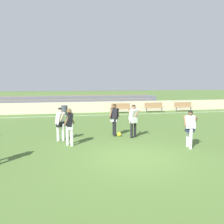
{
  "coord_description": "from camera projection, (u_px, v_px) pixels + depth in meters",
  "views": [
    {
      "loc": [
        -2.45,
        -7.76,
        2.76
      ],
      "look_at": [
        0.25,
        5.12,
        1.08
      ],
      "focal_mm": 35.95,
      "sensor_mm": 36.0,
      "label": 1
    }
  ],
  "objects": [
    {
      "name": "ground_plane",
      "position": [
        134.0,
        158.0,
        8.38
      ],
      "size": [
        160.0,
        160.0,
        0.0
      ],
      "primitive_type": "plane",
      "color": "#4C6B30"
    },
    {
      "name": "field_line_sideline",
      "position": [
        94.0,
        115.0,
        19.58
      ],
      "size": [
        44.0,
        0.12,
        0.01
      ],
      "primitive_type": "cube",
      "color": "white",
      "rests_on": "ground"
    },
    {
      "name": "sideline_wall",
      "position": [
        91.0,
        107.0,
        21.37
      ],
      "size": [
        48.0,
        0.16,
        1.03
      ],
      "primitive_type": "cube",
      "color": "beige",
      "rests_on": "ground"
    },
    {
      "name": "bleacher_stand",
      "position": [
        53.0,
        103.0,
        22.8
      ],
      "size": [
        21.49,
        2.63,
        2.01
      ],
      "color": "#897051",
      "rests_on": "ground"
    },
    {
      "name": "bench_far_left",
      "position": [
        154.0,
        107.0,
        21.64
      ],
      "size": [
        1.8,
        0.4,
        0.9
      ],
      "color": "#99754C",
      "rests_on": "ground"
    },
    {
      "name": "bench_near_wall_gap",
      "position": [
        183.0,
        106.0,
        22.28
      ],
      "size": [
        1.8,
        0.4,
        0.9
      ],
      "color": "#99754C",
      "rests_on": "ground"
    },
    {
      "name": "bench_centre_sideline",
      "position": [
        121.0,
        107.0,
        20.97
      ],
      "size": [
        1.8,
        0.4,
        0.9
      ],
      "color": "#99754C",
      "rests_on": "ground"
    },
    {
      "name": "trash_bin",
      "position": [
        64.0,
        110.0,
        20.01
      ],
      "size": [
        0.56,
        0.56,
        0.81
      ],
      "primitive_type": "cylinder",
      "color": "#3D424C",
      "rests_on": "ground"
    },
    {
      "name": "player_white_challenging",
      "position": [
        133.0,
        118.0,
        11.38
      ],
      "size": [
        0.5,
        0.67,
        1.7
      ],
      "color": "black",
      "rests_on": "ground"
    },
    {
      "name": "player_dark_on_ball",
      "position": [
        114.0,
        117.0,
        11.79
      ],
      "size": [
        0.65,
        0.51,
        1.7
      ],
      "color": "black",
      "rests_on": "ground"
    },
    {
      "name": "player_white_pressing_high",
      "position": [
        190.0,
        126.0,
        9.59
      ],
      "size": [
        0.55,
        0.53,
        1.63
      ],
      "color": "white",
      "rests_on": "ground"
    },
    {
      "name": "player_white_wide_left",
      "position": [
        60.0,
        121.0,
        10.76
      ],
      "size": [
        0.5,
        0.64,
        1.62
      ],
      "color": "white",
      "rests_on": "ground"
    },
    {
      "name": "player_dark_dropping_back",
      "position": [
        69.0,
        124.0,
        9.92
      ],
      "size": [
        0.5,
        0.45,
        1.66
      ],
      "color": "white",
      "rests_on": "ground"
    },
    {
      "name": "soccer_ball",
      "position": [
        119.0,
        134.0,
        11.74
      ],
      "size": [
        0.22,
        0.22,
        0.22
      ],
      "primitive_type": "sphere",
      "color": "yellow",
      "rests_on": "ground"
    }
  ]
}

